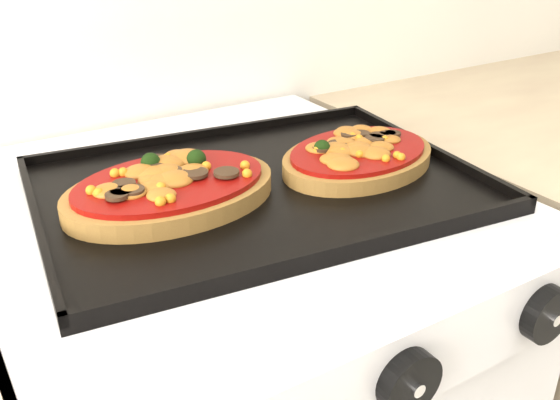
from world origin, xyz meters
TOP-DOWN VIEW (x-y plane):
  - control_panel at (-0.03, 1.39)m, footprint 0.60×0.02m
  - knob_center at (-0.03, 1.37)m, footprint 0.06×0.02m
  - knob_right at (0.15, 1.37)m, footprint 0.06×0.02m
  - baking_tray at (-0.00, 1.67)m, footprint 0.55×0.43m
  - pizza_left at (-0.11, 1.68)m, footprint 0.25×0.18m
  - pizza_right at (0.13, 1.65)m, footprint 0.25×0.20m

SIDE VIEW (x-z plane):
  - control_panel at x=-0.03m, z-range 0.81..0.90m
  - knob_center at x=-0.03m, z-range 0.82..0.89m
  - knob_right at x=0.15m, z-range 0.82..0.89m
  - baking_tray at x=0.00m, z-range 0.91..0.93m
  - pizza_right at x=0.13m, z-range 0.92..0.95m
  - pizza_left at x=-0.11m, z-range 0.92..0.96m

